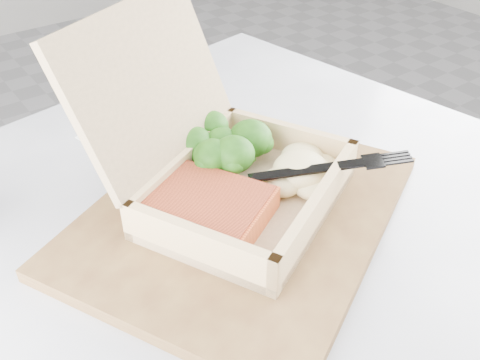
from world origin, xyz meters
TOP-DOWN VIEW (x-y plane):
  - floor at (0.00, 0.00)m, footprint 4.00×4.00m
  - cafe_table at (-0.62, -0.59)m, footprint 0.84×0.84m
  - serving_tray at (-0.63, -0.58)m, footprint 0.43×0.40m
  - takeout_container at (-0.63, -0.55)m, footprint 0.28×0.29m
  - salmon_fillet at (-0.67, -0.58)m, footprint 0.13×0.15m
  - broccoli_pile at (-0.60, -0.51)m, footprint 0.11×0.11m
  - mashed_potatoes at (-0.56, -0.59)m, footprint 0.10×0.08m
  - plastic_fork at (-0.59, -0.60)m, footprint 0.15×0.10m
  - receipt at (-0.66, -0.38)m, footprint 0.10×0.14m

SIDE VIEW (x-z plane):
  - floor at x=0.00m, z-range 0.00..0.00m
  - cafe_table at x=-0.62m, z-range 0.17..0.88m
  - receipt at x=-0.66m, z-range 0.70..0.71m
  - serving_tray at x=-0.63m, z-range 0.70..0.72m
  - salmon_fillet at x=-0.67m, z-range 0.73..0.75m
  - mashed_potatoes at x=-0.56m, z-range 0.73..0.76m
  - broccoli_pile at x=-0.60m, z-range 0.73..0.77m
  - plastic_fork at x=-0.59m, z-range 0.75..0.77m
  - takeout_container at x=-0.63m, z-range 0.67..0.86m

